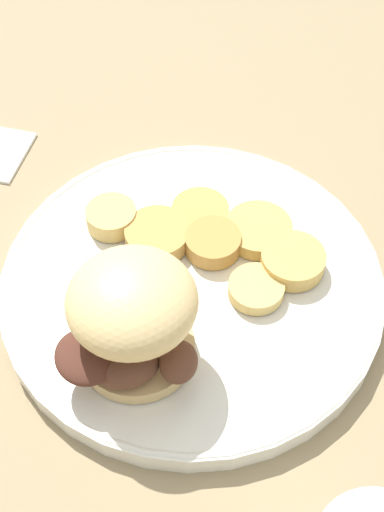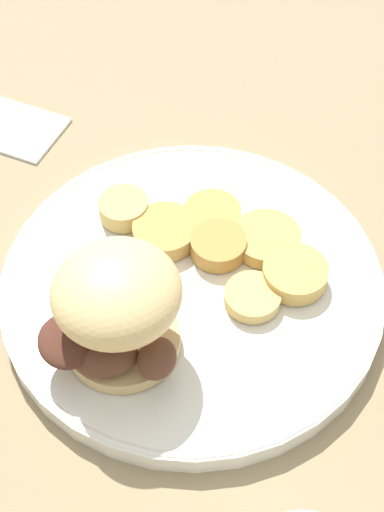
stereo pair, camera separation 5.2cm
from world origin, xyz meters
name	(u,v)px [view 1 (the left image)]	position (x,y,z in m)	size (l,w,h in m)	color
ground_plane	(192,292)	(0.00, 0.00, 0.00)	(4.00, 4.00, 0.00)	#937F5B
dinner_plate	(192,283)	(0.00, 0.00, 0.01)	(0.29, 0.29, 0.02)	white
sandwich	(130,318)	(0.07, -0.04, 0.07)	(0.09, 0.10, 0.09)	tan
potato_round_0	(157,235)	(-0.03, -0.03, 0.03)	(0.05, 0.05, 0.01)	tan
potato_round_1	(200,211)	(-0.06, 0.01, 0.02)	(0.05, 0.05, 0.01)	tan
potato_round_2	(293,261)	(-0.01, 0.08, 0.03)	(0.05, 0.05, 0.02)	tan
potato_round_3	(111,217)	(-0.05, -0.07, 0.03)	(0.04, 0.04, 0.02)	#DBB766
potato_round_4	(258,230)	(-0.04, 0.05, 0.03)	(0.05, 0.05, 0.01)	tan
potato_round_5	(256,289)	(0.01, 0.05, 0.03)	(0.04, 0.04, 0.01)	#DBB766
potato_round_6	(213,243)	(-0.03, 0.02, 0.03)	(0.04, 0.04, 0.02)	#BC8942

